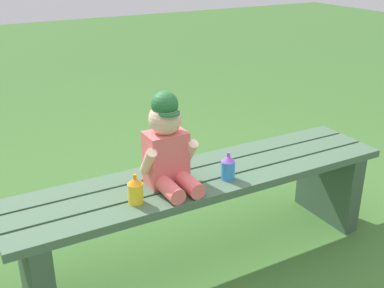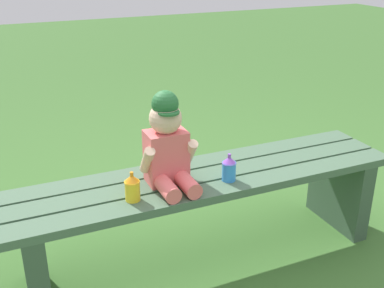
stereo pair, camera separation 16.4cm
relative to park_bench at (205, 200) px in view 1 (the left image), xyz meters
The scene contains 5 objects.
ground_plane 0.31m from the park_bench, 90.00° to the left, with size 16.00×16.00×0.00m, color #3D6B2D.
park_bench is the anchor object (origin of this frame).
child_figure 0.36m from the park_bench, behind, with size 0.23×0.27×0.40m.
sippy_cup_left 0.43m from the park_bench, 166.01° to the right, with size 0.06×0.06×0.12m.
sippy_cup_right 0.22m from the park_bench, 56.27° to the right, with size 0.06×0.06×0.12m.
Camera 1 is at (-0.97, -1.63, 1.39)m, focal length 44.35 mm.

